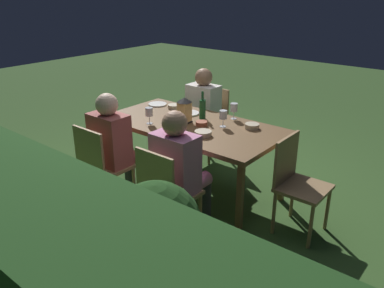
% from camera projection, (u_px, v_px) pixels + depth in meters
% --- Properties ---
extents(ground_plane, '(16.00, 16.00, 0.00)m').
position_uv_depth(ground_plane, '(192.00, 189.00, 4.31)').
color(ground_plane, '#385B28').
extents(dining_table, '(1.85, 0.94, 0.75)m').
position_uv_depth(dining_table, '(192.00, 128.00, 4.05)').
color(dining_table, brown).
rests_on(dining_table, ground).
extents(chair_side_right_a, '(0.42, 0.40, 0.87)m').
position_uv_depth(chair_side_right_a, '(165.00, 191.00, 3.27)').
color(chair_side_right_a, '#9E7A51').
rests_on(chair_side_right_a, ground).
extents(person_in_pink, '(0.38, 0.47, 1.15)m').
position_uv_depth(person_in_pink, '(180.00, 167.00, 3.35)').
color(person_in_pink, '#C675A3').
rests_on(person_in_pink, ground).
extents(chair_side_left_b, '(0.42, 0.40, 0.87)m').
position_uv_depth(chair_side_left_b, '(210.00, 119.00, 4.99)').
color(chair_side_left_b, '#9E7A51').
rests_on(chair_side_left_b, ground).
extents(person_in_cream, '(0.38, 0.47, 1.15)m').
position_uv_depth(person_in_cream, '(200.00, 111.00, 4.79)').
color(person_in_cream, white).
rests_on(person_in_cream, ground).
extents(chair_head_near, '(0.40, 0.42, 0.87)m').
position_uv_depth(chair_head_near, '(296.00, 181.00, 3.44)').
color(chair_head_near, '#9E7A51').
rests_on(chair_head_near, ground).
extents(chair_side_right_b, '(0.42, 0.40, 0.87)m').
position_uv_depth(chair_side_right_b, '(101.00, 164.00, 3.75)').
color(chair_side_right_b, '#9E7A51').
rests_on(chair_side_right_b, ground).
extents(person_in_rust, '(0.38, 0.47, 1.15)m').
position_uv_depth(person_in_rust, '(115.00, 143.00, 3.83)').
color(person_in_rust, '#9E4C47').
rests_on(person_in_rust, ground).
extents(lantern_centerpiece, '(0.15, 0.15, 0.27)m').
position_uv_depth(lantern_centerpiece, '(184.00, 109.00, 4.00)').
color(lantern_centerpiece, black).
rests_on(lantern_centerpiece, dining_table).
extents(green_bottle_on_table, '(0.07, 0.07, 0.29)m').
position_uv_depth(green_bottle_on_table, '(202.00, 108.00, 4.14)').
color(green_bottle_on_table, '#195128').
rests_on(green_bottle_on_table, dining_table).
extents(wine_glass_a, '(0.08, 0.08, 0.17)m').
position_uv_depth(wine_glass_a, '(223.00, 115.00, 3.89)').
color(wine_glass_a, silver).
rests_on(wine_glass_a, dining_table).
extents(wine_glass_b, '(0.08, 0.08, 0.17)m').
position_uv_depth(wine_glass_b, '(149.00, 113.00, 3.98)').
color(wine_glass_b, silver).
rests_on(wine_glass_b, dining_table).
extents(wine_glass_c, '(0.08, 0.08, 0.17)m').
position_uv_depth(wine_glass_c, '(234.00, 108.00, 4.12)').
color(wine_glass_c, silver).
rests_on(wine_glass_c, dining_table).
extents(plate_a, '(0.21, 0.21, 0.01)m').
position_uv_depth(plate_a, '(157.00, 104.00, 4.64)').
color(plate_a, white).
rests_on(plate_a, dining_table).
extents(plate_b, '(0.23, 0.23, 0.01)m').
position_uv_depth(plate_b, '(189.00, 113.00, 4.32)').
color(plate_b, white).
rests_on(plate_b, dining_table).
extents(bowl_olives, '(0.12, 0.12, 0.05)m').
position_uv_depth(bowl_olives, '(202.00, 123.00, 3.95)').
color(bowl_olives, '#9E5138').
rests_on(bowl_olives, dining_table).
extents(bowl_bread, '(0.14, 0.14, 0.04)m').
position_uv_depth(bowl_bread, '(174.00, 106.00, 4.50)').
color(bowl_bread, '#BCAD8E').
rests_on(bowl_bread, dining_table).
extents(bowl_salad, '(0.16, 0.16, 0.05)m').
position_uv_depth(bowl_salad, '(203.00, 133.00, 3.69)').
color(bowl_salad, '#BCAD8E').
rests_on(bowl_salad, dining_table).
extents(bowl_dip, '(0.14, 0.14, 0.05)m').
position_uv_depth(bowl_dip, '(252.00, 126.00, 3.88)').
color(bowl_dip, '#BCAD8E').
rests_on(bowl_dip, dining_table).
extents(potted_plant_corner, '(0.64, 0.64, 0.89)m').
position_uv_depth(potted_plant_corner, '(156.00, 233.00, 2.64)').
color(potted_plant_corner, brown).
rests_on(potted_plant_corner, ground).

